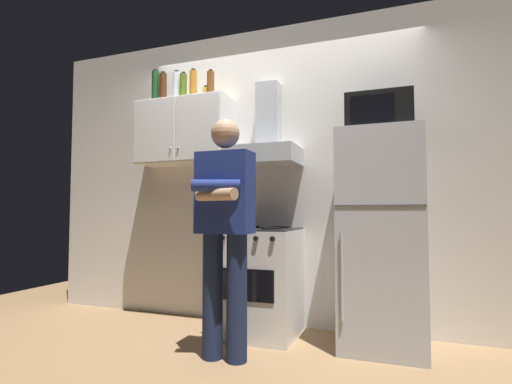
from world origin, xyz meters
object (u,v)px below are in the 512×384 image
(bottle_olive_oil, at_px, (183,87))
(range_hood, at_px, (265,143))
(microwave, at_px, (379,114))
(bottle_spice_jar, at_px, (206,93))
(bottle_rum_dark, at_px, (163,88))
(person_standing, at_px, (225,226))
(bottle_wine_green, at_px, (155,87))
(refrigerator, at_px, (381,239))
(bottle_beer_brown, at_px, (211,84))
(upper_cabinet, at_px, (185,132))
(bottle_vodka_clear, at_px, (176,87))
(bottle_liquor_amber, at_px, (193,85))
(stove_oven, at_px, (261,281))

(bottle_olive_oil, bearing_deg, range_hood, 1.86)
(microwave, xyz_separation_m, bottle_spice_jar, (-1.54, 0.13, 0.37))
(microwave, bearing_deg, bottle_rum_dark, 177.45)
(range_hood, bearing_deg, person_standing, -93.91)
(bottle_wine_green, height_order, bottle_rum_dark, bottle_wine_green)
(range_hood, xyz_separation_m, refrigerator, (0.95, -0.13, -0.80))
(bottle_wine_green, distance_m, bottle_spice_jar, 0.55)
(microwave, height_order, bottle_beer_brown, bottle_beer_brown)
(upper_cabinet, height_order, bottle_wine_green, bottle_wine_green)
(range_hood, bearing_deg, microwave, -6.46)
(refrigerator, relative_size, bottle_vodka_clear, 5.40)
(bottle_rum_dark, xyz_separation_m, bottle_liquor_amber, (0.33, -0.00, -0.01))
(upper_cabinet, relative_size, bottle_vodka_clear, 3.04)
(bottle_olive_oil, relative_size, bottle_spice_jar, 2.10)
(person_standing, bearing_deg, microwave, 32.00)
(microwave, bearing_deg, upper_cabinet, 176.52)
(bottle_wine_green, bearing_deg, bottle_liquor_amber, -1.87)
(bottle_vodka_clear, bearing_deg, microwave, -2.97)
(bottle_wine_green, bearing_deg, bottle_rum_dark, -7.35)
(bottle_olive_oil, bearing_deg, bottle_wine_green, 176.63)
(microwave, relative_size, bottle_olive_oil, 1.81)
(range_hood, height_order, bottle_vodka_clear, bottle_vodka_clear)
(stove_oven, bearing_deg, bottle_wine_green, 173.96)
(upper_cabinet, distance_m, person_standing, 1.35)
(stove_oven, relative_size, refrigerator, 0.55)
(bottle_spice_jar, bearing_deg, person_standing, -54.12)
(stove_oven, xyz_separation_m, bottle_wine_green, (-1.13, 0.12, 1.78))
(person_standing, bearing_deg, bottle_liquor_amber, 132.55)
(bottle_rum_dark, relative_size, bottle_liquor_amber, 1.05)
(bottle_wine_green, distance_m, bottle_beer_brown, 0.61)
(upper_cabinet, distance_m, refrigerator, 2.00)
(stove_oven, height_order, bottle_rum_dark, bottle_rum_dark)
(bottle_spice_jar, bearing_deg, bottle_liquor_amber, -159.36)
(upper_cabinet, xyz_separation_m, bottle_liquor_amber, (0.10, -0.02, 0.44))
(bottle_wine_green, relative_size, bottle_liquor_amber, 1.19)
(bottle_wine_green, bearing_deg, bottle_vodka_clear, -1.17)
(bottle_beer_brown, height_order, bottle_spice_jar, bottle_beer_brown)
(bottle_rum_dark, distance_m, bottle_spice_jar, 0.45)
(bottle_vodka_clear, height_order, bottle_liquor_amber, bottle_vodka_clear)
(refrigerator, distance_m, bottle_beer_brown, 2.01)
(upper_cabinet, bearing_deg, refrigerator, -4.07)
(person_standing, relative_size, bottle_beer_brown, 6.59)
(bottle_wine_green, height_order, bottle_liquor_amber, bottle_wine_green)
(bottle_liquor_amber, bearing_deg, refrigerator, -3.63)
(refrigerator, bearing_deg, bottle_wine_green, 176.73)
(bottle_rum_dark, height_order, bottle_olive_oil, bottle_rum_dark)
(bottle_vodka_clear, bearing_deg, bottle_rum_dark, -177.17)
(microwave, bearing_deg, bottle_beer_brown, 177.11)
(person_standing, height_order, bottle_vodka_clear, bottle_vodka_clear)
(bottle_spice_jar, bearing_deg, refrigerator, -5.39)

